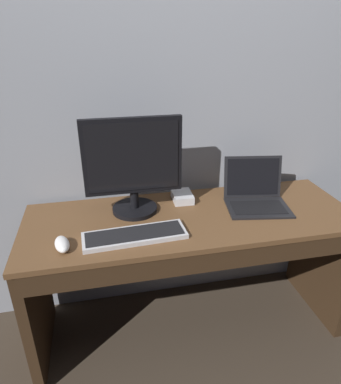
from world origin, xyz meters
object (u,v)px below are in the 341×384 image
external_monitor (133,166)px  external_drive_box (182,197)px  wired_keyboard (135,235)px  computer_mouse (62,244)px  laptop_black (255,193)px

external_monitor → external_drive_box: (0.26, 0.08, -0.22)m
external_monitor → wired_keyboard: size_ratio=1.04×
computer_mouse → laptop_black: bearing=0.8°
laptop_black → external_monitor: external_monitor is taller
laptop_black → external_drive_box: laptop_black is taller
laptop_black → external_drive_box: size_ratio=2.50×
laptop_black → external_drive_box: 0.38m
laptop_black → computer_mouse: size_ratio=2.90×
wired_keyboard → computer_mouse: (-0.31, -0.02, 0.01)m
external_monitor → wired_keyboard: 0.33m
laptop_black → external_monitor: (-0.63, 0.03, 0.19)m
wired_keyboard → external_drive_box: size_ratio=3.29×
computer_mouse → external_drive_box: bearing=16.9°
laptop_black → computer_mouse: (-0.97, -0.22, -0.03)m
laptop_black → computer_mouse: laptop_black is taller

